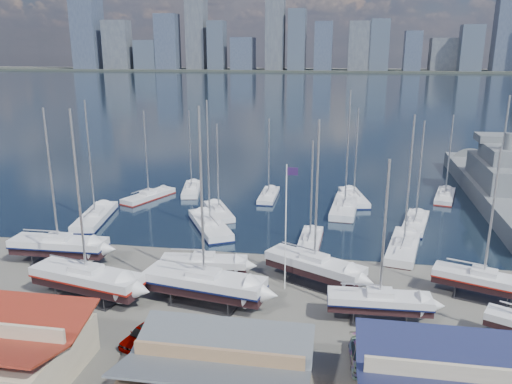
% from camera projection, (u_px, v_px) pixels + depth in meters
% --- Properties ---
extents(ground, '(1400.00, 1400.00, 0.00)m').
position_uv_depth(ground, '(257.00, 294.00, 49.70)').
color(ground, '#605E59').
rests_on(ground, ground).
extents(water, '(1400.00, 600.00, 0.40)m').
position_uv_depth(water, '(330.00, 87.00, 343.95)').
color(water, '#182238').
rests_on(water, ground).
extents(far_shore, '(1400.00, 80.00, 2.20)m').
position_uv_depth(far_shore, '(336.00, 71.00, 590.36)').
color(far_shore, '#2D332D').
rests_on(far_shore, ground).
extents(skyline, '(639.14, 43.80, 107.69)m').
position_uv_depth(skyline, '(330.00, 37.00, 575.36)').
color(skyline, '#475166').
rests_on(skyline, far_shore).
extents(shed_grey, '(12.60, 8.40, 4.17)m').
position_uv_depth(shed_grey, '(218.00, 374.00, 33.93)').
color(shed_grey, '#8C6B4C').
rests_on(shed_grey, ground).
extents(sailboat_cradle_0, '(11.03, 3.26, 17.62)m').
position_uv_depth(sailboat_cradle_0, '(59.00, 245.00, 56.35)').
color(sailboat_cradle_0, '#2D2D33').
rests_on(sailboat_cradle_0, ground).
extents(sailboat_cradle_1, '(11.99, 5.71, 18.48)m').
position_uv_depth(sailboat_cradle_1, '(87.00, 278.00, 48.06)').
color(sailboat_cradle_1, '#2D2D33').
rests_on(sailboat_cradle_1, ground).
extents(sailboat_cradle_2, '(9.12, 3.32, 14.68)m').
position_uv_depth(sailboat_cradle_2, '(204.00, 263.00, 51.90)').
color(sailboat_cradle_2, '#2D2D33').
rests_on(sailboat_cradle_2, ground).
extents(sailboat_cradle_3, '(12.19, 5.28, 18.83)m').
position_uv_depth(sailboat_cradle_3, '(204.00, 283.00, 47.02)').
color(sailboat_cradle_3, '#2D2D33').
rests_on(sailboat_cradle_3, ground).
extents(sailboat_cradle_4, '(10.69, 7.53, 17.10)m').
position_uv_depth(sailboat_cradle_4, '(314.00, 266.00, 51.10)').
color(sailboat_cradle_4, '#2D2D33').
rests_on(sailboat_cradle_4, ground).
extents(sailboat_cradle_5, '(9.22, 2.93, 14.84)m').
position_uv_depth(sailboat_cradle_5, '(379.00, 301.00, 44.04)').
color(sailboat_cradle_5, '#2D2D33').
rests_on(sailboat_cradle_5, ground).
extents(sailboat_cradle_6, '(9.61, 5.70, 15.09)m').
position_uv_depth(sailboat_cradle_6, '(483.00, 280.00, 48.01)').
color(sailboat_cradle_6, '#2D2D33').
rests_on(sailboat_cradle_6, ground).
extents(sailboat_moored_0, '(5.24, 12.32, 17.85)m').
position_uv_depth(sailboat_moored_0, '(95.00, 218.00, 71.12)').
color(sailboat_moored_0, black).
rests_on(sailboat_moored_0, water).
extents(sailboat_moored_1, '(6.51, 10.37, 15.05)m').
position_uv_depth(sailboat_moored_1, '(149.00, 197.00, 81.61)').
color(sailboat_moored_1, black).
rests_on(sailboat_moored_1, water).
extents(sailboat_moored_2, '(4.63, 10.06, 14.66)m').
position_uv_depth(sailboat_moored_2, '(192.00, 190.00, 85.53)').
color(sailboat_moored_2, black).
rests_on(sailboat_moored_2, water).
extents(sailboat_moored_3, '(8.84, 12.29, 18.18)m').
position_uv_depth(sailboat_moored_3, '(210.00, 227.00, 67.72)').
color(sailboat_moored_3, black).
rests_on(sailboat_moored_3, water).
extents(sailboat_moored_4, '(6.57, 9.51, 14.10)m').
position_uv_depth(sailboat_moored_4, '(219.00, 212.00, 73.79)').
color(sailboat_moored_4, black).
rests_on(sailboat_moored_4, water).
extents(sailboat_moored_5, '(2.58, 9.19, 13.73)m').
position_uv_depth(sailboat_moored_5, '(269.00, 196.00, 81.93)').
color(sailboat_moored_5, black).
rests_on(sailboat_moored_5, water).
extents(sailboat_moored_6, '(2.97, 9.30, 13.75)m').
position_uv_depth(sailboat_moored_6, '(310.00, 242.00, 62.35)').
color(sailboat_moored_6, black).
rests_on(sailboat_moored_6, water).
extents(sailboat_moored_7, '(4.65, 12.78, 18.89)m').
position_uv_depth(sailboat_moored_7, '(345.00, 208.00, 75.76)').
color(sailboat_moored_7, black).
rests_on(sailboat_moored_7, water).
extents(sailboat_moored_8, '(5.05, 10.80, 15.58)m').
position_uv_depth(sailboat_moored_8, '(354.00, 199.00, 80.67)').
color(sailboat_moored_8, black).
rests_on(sailboat_moored_8, water).
extents(sailboat_moored_9, '(5.54, 11.84, 17.24)m').
position_uv_depth(sailboat_moored_9, '(403.00, 248.00, 60.32)').
color(sailboat_moored_9, black).
rests_on(sailboat_moored_9, water).
extents(sailboat_moored_10, '(5.17, 10.60, 15.27)m').
position_uv_depth(sailboat_moored_10, '(415.00, 224.00, 68.81)').
color(sailboat_moored_10, black).
rests_on(sailboat_moored_10, water).
extents(sailboat_moored_11, '(5.05, 9.98, 14.37)m').
position_uv_depth(sailboat_moored_11, '(445.00, 197.00, 81.62)').
color(sailboat_moored_11, black).
rests_on(sailboat_moored_11, water).
extents(naval_ship_east, '(9.59, 51.45, 18.61)m').
position_uv_depth(naval_ship_east, '(497.00, 190.00, 80.77)').
color(naval_ship_east, '#5A5D63').
rests_on(naval_ship_east, water).
extents(car_a, '(3.38, 4.92, 1.56)m').
position_uv_depth(car_a, '(144.00, 334.00, 41.21)').
color(car_a, gray).
rests_on(car_a, ground).
extents(car_b, '(4.55, 1.69, 1.48)m').
position_uv_depth(car_b, '(208.00, 334.00, 41.27)').
color(car_b, gray).
rests_on(car_b, ground).
extents(car_c, '(2.48, 5.02, 1.37)m').
position_uv_depth(car_c, '(236.00, 358.00, 38.07)').
color(car_c, gray).
rests_on(car_c, ground).
extents(car_d, '(2.20, 4.87, 1.39)m').
position_uv_depth(car_d, '(362.00, 356.00, 38.35)').
color(car_d, gray).
rests_on(car_d, ground).
extents(flagpole, '(1.14, 0.12, 12.96)m').
position_uv_depth(flagpole, '(287.00, 219.00, 48.68)').
color(flagpole, white).
rests_on(flagpole, ground).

